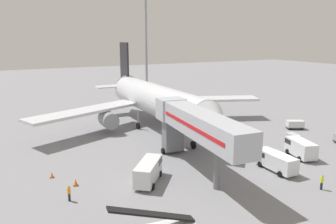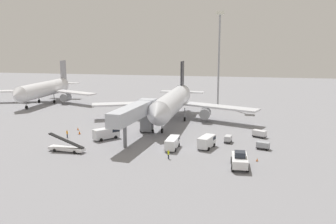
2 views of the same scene
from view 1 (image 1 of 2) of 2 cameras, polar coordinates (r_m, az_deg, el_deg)
name	(u,v)px [view 1 (image 1 of 2)]	position (r m, az deg, el deg)	size (l,w,h in m)	color
ground_plane	(278,170)	(42.10, 18.50, -9.54)	(300.00, 300.00, 0.00)	gray
airplane_at_gate	(155,100)	(57.16, -2.26, 2.07)	(43.51, 38.28, 14.48)	silver
jet_bridge	(194,124)	(38.69, 4.42, -2.07)	(5.13, 19.30, 7.47)	#B2B7C1
service_van_mid_center	(275,160)	(41.69, 17.98, -7.93)	(2.22, 5.44, 2.13)	white
service_van_rear_left	(149,170)	(36.76, -3.35, -9.95)	(4.94, 5.44, 2.32)	silver
service_van_outer_left	(300,147)	(47.27, 21.84, -5.68)	(3.26, 5.05, 2.28)	white
baggage_cart_far_right	(293,138)	(53.08, 20.76, -4.20)	(1.57, 2.33, 1.40)	#38383D
baggage_cart_mid_left	(295,124)	(61.08, 21.06, -2.00)	(3.08, 2.53, 1.50)	#38383D
ground_crew_worker_foreground	(69,193)	(34.17, -16.69, -13.19)	(0.43, 0.43, 1.63)	#1E2333
ground_crew_worker_midground	(322,182)	(38.49, 25.00, -10.84)	(0.32, 0.32, 1.65)	#1E2333
safety_cone_bravo	(76,182)	(37.39, -15.63, -11.60)	(0.50, 0.50, 0.77)	black
safety_cone_charlie	(52,175)	(40.17, -19.38, -10.19)	(0.44, 0.44, 0.67)	black
apron_light_mast	(146,19)	(83.60, -3.84, 15.68)	(2.40, 2.40, 29.09)	#93969B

